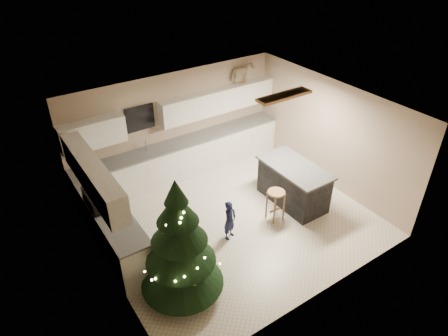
{
  "coord_description": "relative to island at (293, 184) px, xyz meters",
  "views": [
    {
      "loc": [
        -3.93,
        -5.5,
        5.66
      ],
      "look_at": [
        0.0,
        0.35,
        1.15
      ],
      "focal_mm": 32.0,
      "sensor_mm": 36.0,
      "label": 1
    }
  ],
  "objects": [
    {
      "name": "ground_plane",
      "position": [
        -1.52,
        0.21,
        -0.48
      ],
      "size": [
        5.5,
        5.5,
        0.0
      ],
      "primitive_type": "plane",
      "color": "silver"
    },
    {
      "name": "room_shell",
      "position": [
        -1.49,
        0.22,
        1.27
      ],
      "size": [
        5.52,
        5.02,
        2.61
      ],
      "color": "tan",
      "rests_on": "ground_plane"
    },
    {
      "name": "cabinetry",
      "position": [
        -2.43,
        1.86,
        0.28
      ],
      "size": [
        5.5,
        3.2,
        2.0
      ],
      "color": "white",
      "rests_on": "ground_plane"
    },
    {
      "name": "island",
      "position": [
        0.0,
        0.0,
        0.0
      ],
      "size": [
        0.9,
        1.7,
        0.95
      ],
      "color": "black",
      "rests_on": "ground_plane"
    },
    {
      "name": "bar_stool",
      "position": [
        -0.73,
        -0.25,
        0.06
      ],
      "size": [
        0.37,
        0.37,
        0.71
      ],
      "rotation": [
        0.0,
        0.0,
        -0.26
      ],
      "color": "brown",
      "rests_on": "ground_plane"
    },
    {
      "name": "christmas_tree",
      "position": [
        -3.37,
        -0.89,
        0.5
      ],
      "size": [
        1.49,
        1.44,
        2.38
      ],
      "rotation": [
        0.0,
        0.0,
        -0.39
      ],
      "color": "#3F2816",
      "rests_on": "ground_plane"
    },
    {
      "name": "toddler",
      "position": [
        -1.89,
        -0.21,
        -0.03
      ],
      "size": [
        0.38,
        0.32,
        0.89
      ],
      "primitive_type": "imported",
      "rotation": [
        0.0,
        0.0,
        0.41
      ],
      "color": "#131141",
      "rests_on": "ground_plane"
    },
    {
      "name": "rocking_horse",
      "position": [
        0.36,
        2.54,
        1.79
      ],
      "size": [
        0.59,
        0.27,
        0.51
      ],
      "rotation": [
        0.0,
        0.0,
        1.56
      ],
      "color": "brown",
      "rests_on": "cabinetry"
    }
  ]
}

